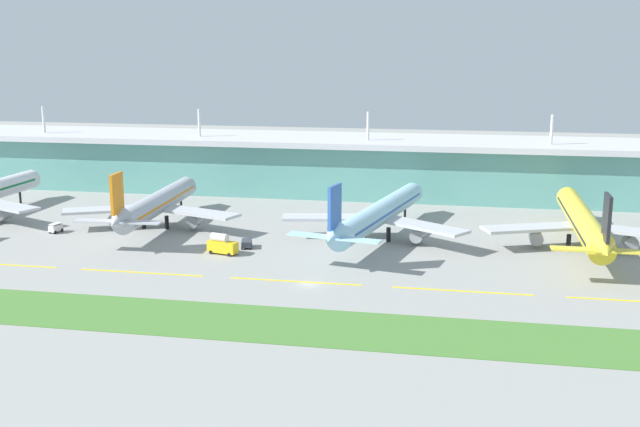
% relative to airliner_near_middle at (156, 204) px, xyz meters
% --- Properties ---
extents(ground_plane, '(600.00, 600.00, 0.00)m').
position_rel_airliner_near_middle_xyz_m(ground_plane, '(50.09, -41.83, -6.44)').
color(ground_plane, gray).
extents(terminal_building, '(288.00, 34.00, 27.43)m').
position_rel_airliner_near_middle_xyz_m(terminal_building, '(50.09, 57.91, 2.97)').
color(terminal_building, '#5B9E93').
rests_on(terminal_building, ground).
extents(airliner_near_middle, '(48.75, 60.16, 18.90)m').
position_rel_airliner_near_middle_xyz_m(airliner_near_middle, '(0.00, 0.00, 0.00)').
color(airliner_near_middle, '#ADB2BC').
rests_on(airliner_near_middle, ground).
extents(airliner_center, '(47.74, 68.65, 18.90)m').
position_rel_airliner_near_middle_xyz_m(airliner_center, '(59.80, -1.49, 0.01)').
color(airliner_center, '#9ED1EA').
rests_on(airliner_center, ground).
extents(airliner_far_middle, '(48.80, 69.28, 18.90)m').
position_rel_airliner_near_middle_xyz_m(airliner_far_middle, '(109.09, -1.04, 0.01)').
color(airliner_far_middle, yellow).
rests_on(airliner_far_middle, ground).
extents(taxiway_stripe_mid_west, '(28.00, 0.70, 0.04)m').
position_rel_airliner_near_middle_xyz_m(taxiway_stripe_mid_west, '(13.09, -40.25, -6.42)').
color(taxiway_stripe_mid_west, yellow).
rests_on(taxiway_stripe_mid_west, ground).
extents(taxiway_stripe_centre, '(28.00, 0.70, 0.04)m').
position_rel_airliner_near_middle_xyz_m(taxiway_stripe_centre, '(47.09, -40.25, -6.42)').
color(taxiway_stripe_centre, yellow).
rests_on(taxiway_stripe_centre, ground).
extents(taxiway_stripe_mid_east, '(28.00, 0.70, 0.04)m').
position_rel_airliner_near_middle_xyz_m(taxiway_stripe_mid_east, '(81.09, -40.25, -6.42)').
color(taxiway_stripe_mid_east, yellow).
rests_on(taxiway_stripe_mid_east, ground).
extents(grass_verge, '(300.00, 18.00, 0.10)m').
position_rel_airliner_near_middle_xyz_m(grass_verge, '(50.09, -65.38, -6.39)').
color(grass_verge, '#477A33').
rests_on(grass_verge, ground).
extents(fuel_truck, '(7.62, 4.32, 4.95)m').
position_rel_airliner_near_middle_xyz_m(fuel_truck, '(25.40, -22.42, -4.18)').
color(fuel_truck, gold).
rests_on(fuel_truck, ground).
extents(baggage_cart, '(2.70, 3.92, 2.48)m').
position_rel_airliner_near_middle_xyz_m(baggage_cart, '(-23.78, -10.47, -5.18)').
color(baggage_cart, silver).
rests_on(baggage_cart, ground).
extents(pushback_tug, '(3.38, 4.84, 1.85)m').
position_rel_airliner_near_middle_xyz_m(pushback_tug, '(29.51, -15.87, -5.34)').
color(pushback_tug, '#333842').
rests_on(pushback_tug, ground).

